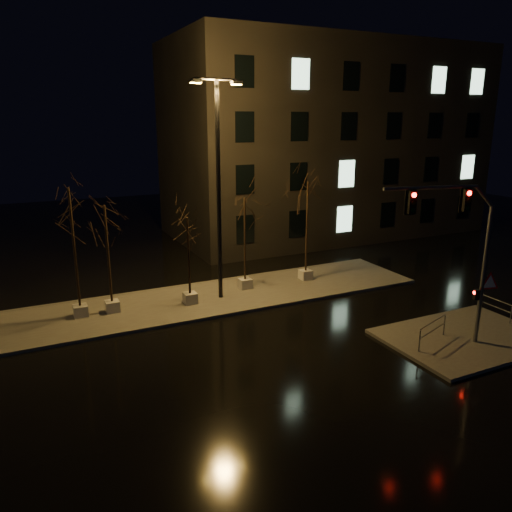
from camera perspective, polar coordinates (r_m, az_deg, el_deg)
ground at (r=22.04m, az=2.36°, el=-9.60°), size 90.00×90.00×0.00m
median at (r=27.04m, az=-3.64°, el=-4.59°), size 22.00×5.00×0.15m
sidewalk_corner at (r=23.92m, az=22.82°, el=-8.59°), size 7.00×5.00×0.15m
building at (r=42.66m, az=7.85°, el=12.86°), size 25.00×12.00×15.00m
tree_0 at (r=24.27m, az=-20.36°, el=4.11°), size 1.80×1.80×6.34m
tree_1 at (r=24.53m, az=-16.76°, el=2.90°), size 1.80×1.80×5.44m
tree_2 at (r=25.00m, az=-7.79°, el=2.16°), size 1.80×1.80×4.60m
tree_3 at (r=26.96m, az=-1.30°, el=4.30°), size 1.80×1.80×5.23m
tree_4 at (r=28.62m, az=5.90°, el=5.93°), size 1.80×1.80×5.91m
traffic_signal_mast at (r=21.51m, az=22.64°, el=1.43°), size 5.35×1.42×6.71m
streetlight_main at (r=25.23m, az=-4.32°, el=9.00°), size 2.76×0.63×11.03m
guard_rail_a at (r=22.44m, az=19.55°, el=-7.83°), size 2.17×0.80×0.99m
guard_rail_b at (r=26.49m, az=25.64°, el=-5.10°), size 0.08×1.86×0.88m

